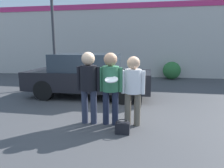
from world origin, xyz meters
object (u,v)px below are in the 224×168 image
at_px(person_right, 133,85).
at_px(parked_car_near, 88,75).
at_px(person_left, 89,81).
at_px(shrub, 172,70).
at_px(street_lamp, 57,3).
at_px(handbag, 122,127).
at_px(person_middle_with_frisbee, 111,82).

relative_size(person_right, parked_car_near, 0.36).
bearing_deg(person_left, shrub, 69.14).
relative_size(person_left, parked_car_near, 0.38).
bearing_deg(shrub, street_lamp, -148.40).
bearing_deg(street_lamp, person_left, -57.89).
xyz_separation_m(street_lamp, shrub, (5.15, 3.17, -3.11)).
bearing_deg(person_right, shrub, 76.60).
relative_size(person_right, street_lamp, 0.27).
relative_size(person_left, person_right, 1.06).
bearing_deg(street_lamp, parked_car_near, -39.45).
height_order(person_right, handbag, person_right).
relative_size(person_left, handbag, 5.66).
bearing_deg(person_right, parked_car_near, 126.04).
bearing_deg(person_left, person_right, 3.23).
distance_m(person_left, person_right, 1.03).
bearing_deg(handbag, person_left, 151.89).
bearing_deg(handbag, parked_car_near, 118.60).
distance_m(shrub, handbag, 7.76).
xyz_separation_m(person_left, person_right, (1.02, 0.06, -0.07)).
height_order(person_left, person_right, person_left).
distance_m(person_right, handbag, 0.98).
bearing_deg(street_lamp, person_middle_with_frisbee, -52.66).
xyz_separation_m(parked_car_near, street_lamp, (-1.68, 1.39, 2.83)).
height_order(street_lamp, shrub, street_lamp).
xyz_separation_m(person_left, handbag, (0.86, -0.46, -0.88)).
bearing_deg(handbag, street_lamp, 127.16).
height_order(person_left, person_middle_with_frisbee, person_left).
bearing_deg(person_left, handbag, -28.11).
height_order(parked_car_near, street_lamp, street_lamp).
bearing_deg(street_lamp, handbag, -52.84).
distance_m(person_left, parked_car_near, 2.65).
distance_m(street_lamp, handbag, 6.48).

